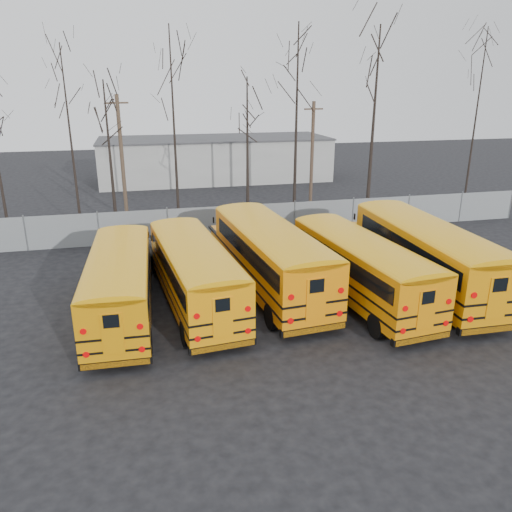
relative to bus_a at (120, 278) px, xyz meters
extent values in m
plane|color=black|center=(6.53, -1.91, -1.67)|extent=(120.00, 120.00, 0.00)
cube|color=gray|center=(6.53, 10.09, -0.67)|extent=(40.00, 0.04, 2.00)
cube|color=#B0B0AB|center=(8.53, 30.09, 0.33)|extent=(22.00, 8.00, 4.00)
cylinder|color=black|center=(-1.15, -3.19, -1.21)|extent=(0.29, 0.93, 0.92)
cylinder|color=black|center=(0.93, -3.26, -1.21)|extent=(0.29, 0.93, 0.92)
cylinder|color=black|center=(-0.89, 4.52, -1.21)|extent=(0.29, 0.93, 0.92)
cylinder|color=black|center=(1.19, 4.45, -1.21)|extent=(0.29, 0.93, 0.92)
cube|color=orange|center=(-0.01, -0.24, -0.13)|extent=(2.58, 8.61, 2.16)
cube|color=orange|center=(0.16, 4.81, -0.75)|extent=(2.12, 1.63, 0.92)
cube|color=black|center=(-0.01, -0.42, 0.35)|extent=(2.59, 7.70, 0.64)
cube|color=black|center=(0.02, 0.54, -0.79)|extent=(2.66, 10.19, 0.08)
cube|color=black|center=(0.02, 0.54, -0.34)|extent=(2.66, 10.19, 0.08)
cube|color=black|center=(-0.15, -4.42, -1.25)|extent=(2.36, 0.28, 0.26)
cube|color=black|center=(0.19, 5.54, -1.25)|extent=(2.21, 0.26, 0.24)
cube|color=orange|center=(-0.15, -4.52, -0.15)|extent=(0.69, 0.06, 1.42)
cylinder|color=#B20505|center=(-1.02, -4.50, -0.79)|extent=(0.20, 0.04, 0.20)
cylinder|color=#B20505|center=(0.72, -4.56, -0.79)|extent=(0.20, 0.04, 0.20)
cylinder|color=#B20505|center=(-1.02, -4.50, 0.03)|extent=(0.20, 0.04, 0.20)
cylinder|color=#B20505|center=(0.72, -4.56, 0.03)|extent=(0.20, 0.04, 0.20)
cylinder|color=black|center=(2.27, -3.01, -1.20)|extent=(0.36, 0.97, 0.94)
cylinder|color=black|center=(4.39, -2.79, -1.20)|extent=(0.36, 0.97, 0.94)
cylinder|color=black|center=(1.48, 4.88, -1.20)|extent=(0.36, 0.97, 0.94)
cylinder|color=black|center=(3.60, 5.09, -1.20)|extent=(0.36, 0.97, 0.94)
cube|color=orange|center=(3.02, 0.15, -0.09)|extent=(3.22, 8.97, 2.22)
cube|color=orange|center=(2.51, 5.31, -0.72)|extent=(2.27, 1.81, 0.94)
cube|color=black|center=(3.04, -0.04, 0.41)|extent=(3.17, 8.03, 0.66)
cube|color=black|center=(2.94, 0.95, -0.77)|extent=(3.41, 10.58, 0.08)
cube|color=black|center=(2.94, 0.95, -0.30)|extent=(3.41, 10.58, 0.08)
cube|color=black|center=(3.45, -4.12, -1.24)|extent=(2.42, 0.45, 0.26)
cube|color=black|center=(2.43, 6.06, -1.24)|extent=(2.27, 0.41, 0.25)
cube|color=orange|center=(3.46, -4.22, -0.11)|extent=(0.71, 0.11, 1.46)
cylinder|color=#B20505|center=(2.57, -4.32, -0.77)|extent=(0.21, 0.06, 0.21)
cylinder|color=#B20505|center=(4.36, -4.14, -0.77)|extent=(0.21, 0.06, 0.21)
cylinder|color=#B20505|center=(2.57, -4.32, 0.08)|extent=(0.21, 0.06, 0.21)
cylinder|color=#B20505|center=(4.36, -4.14, 0.08)|extent=(0.21, 0.06, 0.21)
cylinder|color=black|center=(5.66, -2.47, -1.15)|extent=(0.38, 1.06, 1.04)
cylinder|color=black|center=(7.99, -2.26, -1.15)|extent=(0.38, 1.06, 1.04)
cylinder|color=black|center=(4.88, 6.19, -1.15)|extent=(0.38, 1.06, 1.04)
cylinder|color=black|center=(7.21, 6.40, -1.15)|extent=(0.38, 1.06, 1.04)
cube|color=orange|center=(6.52, 0.98, 0.07)|extent=(3.44, 9.82, 2.43)
cube|color=orange|center=(6.01, 6.66, -0.63)|extent=(2.48, 1.96, 1.04)
cube|color=black|center=(6.54, 0.78, 0.61)|extent=(3.39, 8.79, 0.72)
cube|color=black|center=(6.44, 1.86, -0.68)|extent=(3.63, 11.60, 0.09)
cube|color=black|center=(6.44, 1.86, -0.17)|extent=(3.63, 11.60, 0.09)
cube|color=black|center=(6.94, -3.71, -1.20)|extent=(2.66, 0.46, 0.29)
cube|color=black|center=(5.94, 7.48, -1.20)|extent=(2.49, 0.43, 0.27)
cube|color=orange|center=(6.96, -3.82, 0.04)|extent=(0.78, 0.11, 1.60)
cylinder|color=#B20505|center=(5.98, -3.92, -0.68)|extent=(0.23, 0.06, 0.23)
cylinder|color=#B20505|center=(7.94, -3.74, -0.68)|extent=(0.23, 0.06, 0.23)
cylinder|color=#B20505|center=(5.98, -3.92, 0.25)|extent=(0.23, 0.06, 0.23)
cylinder|color=#B20505|center=(7.94, -3.74, 0.25)|extent=(0.23, 0.06, 0.23)
cylinder|color=black|center=(9.31, -4.08, -1.19)|extent=(0.36, 0.98, 0.95)
cylinder|color=black|center=(11.45, -3.86, -1.19)|extent=(0.36, 0.98, 0.95)
cylinder|color=black|center=(8.48, 3.89, -1.19)|extent=(0.36, 0.98, 0.95)
cylinder|color=black|center=(10.62, 4.11, -1.19)|extent=(0.36, 0.98, 0.95)
cube|color=orange|center=(10.06, -0.89, -0.07)|extent=(3.28, 9.07, 2.24)
cube|color=orange|center=(9.52, 4.33, -0.71)|extent=(2.30, 1.83, 0.95)
cube|color=black|center=(10.08, -1.08, 0.43)|extent=(3.22, 8.12, 0.67)
cube|color=black|center=(9.97, -0.08, -0.76)|extent=(3.48, 10.70, 0.09)
cube|color=black|center=(9.97, -0.08, -0.28)|extent=(3.48, 10.70, 0.09)
cube|color=black|center=(10.50, -5.20, -1.24)|extent=(2.45, 0.46, 0.27)
cube|color=black|center=(9.44, 5.09, -1.24)|extent=(2.30, 0.43, 0.25)
cube|color=orange|center=(10.52, -5.31, -0.09)|extent=(0.72, 0.11, 1.48)
cylinder|color=#B20505|center=(9.62, -5.41, -0.76)|extent=(0.21, 0.06, 0.21)
cylinder|color=#B20505|center=(11.42, -5.22, -0.76)|extent=(0.21, 0.06, 0.21)
cylinder|color=#B20505|center=(9.62, -5.41, 0.10)|extent=(0.21, 0.06, 0.21)
cylinder|color=#B20505|center=(11.42, -5.22, 0.10)|extent=(0.21, 0.06, 0.21)
cylinder|color=black|center=(12.19, -3.81, -1.14)|extent=(0.32, 1.06, 1.05)
cylinder|color=black|center=(14.57, -3.86, -1.14)|extent=(0.32, 1.06, 1.05)
cylinder|color=black|center=(12.37, 5.02, -1.14)|extent=(0.32, 1.06, 1.05)
cylinder|color=black|center=(14.75, 4.97, -1.14)|extent=(0.32, 1.06, 1.05)
cube|color=orange|center=(13.45, -0.42, 0.09)|extent=(2.83, 9.83, 2.47)
cube|color=orange|center=(13.57, 5.37, -0.62)|extent=(2.40, 1.84, 1.05)
cube|color=black|center=(13.44, -0.63, 0.65)|extent=(2.85, 8.78, 0.74)
cube|color=black|center=(13.47, 0.48, -0.67)|extent=(2.90, 11.64, 0.09)
cube|color=black|center=(13.47, 0.48, -0.14)|extent=(2.90, 11.64, 0.09)
cube|color=black|center=(13.35, -5.20, -1.19)|extent=(2.70, 0.29, 0.29)
cube|color=black|center=(13.58, 6.21, -1.19)|extent=(2.53, 0.26, 0.27)
cube|color=orange|center=(13.35, -5.32, 0.07)|extent=(0.79, 0.06, 1.63)
cylinder|color=#B20505|center=(12.35, -5.31, -0.67)|extent=(0.23, 0.05, 0.23)
cylinder|color=#B20505|center=(12.35, -5.31, 0.28)|extent=(0.23, 0.05, 0.23)
cylinder|color=#4F3C2C|center=(0.02, 16.21, 2.56)|extent=(0.26, 0.26, 8.45)
cube|color=#4F3C2C|center=(0.02, 16.21, 6.21)|extent=(1.45, 0.63, 0.11)
cylinder|color=#4C392B|center=(13.32, 15.03, 2.30)|extent=(0.25, 0.25, 7.94)
cube|color=#4C392B|center=(13.32, 15.03, 5.74)|extent=(1.42, 0.23, 0.11)
cone|color=black|center=(-2.86, 13.70, 4.01)|extent=(0.26, 0.26, 11.36)
cone|color=black|center=(-0.65, 14.13, 3.00)|extent=(0.26, 0.26, 9.34)
cone|color=black|center=(3.47, 13.70, 4.59)|extent=(0.26, 0.26, 12.51)
cone|color=black|center=(8.23, 13.57, 3.09)|extent=(0.26, 0.26, 9.52)
cone|color=black|center=(11.84, 14.33, 4.78)|extent=(0.26, 0.26, 12.90)
cone|color=black|center=(16.29, 11.68, 4.62)|extent=(0.26, 0.26, 12.57)
cone|color=black|center=(24.63, 12.66, 4.70)|extent=(0.26, 0.26, 12.73)
camera|label=1|loc=(1.04, -19.39, 7.38)|focal=35.00mm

